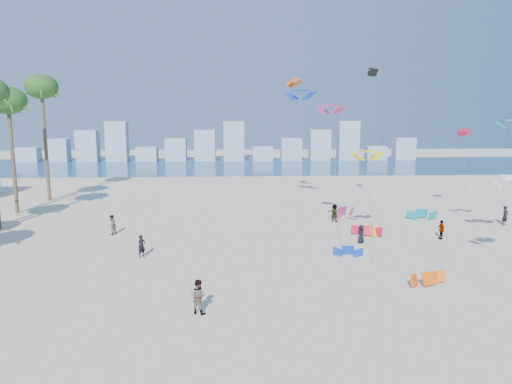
{
  "coord_description": "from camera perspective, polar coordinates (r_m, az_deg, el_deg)",
  "views": [
    {
      "loc": [
        1.2,
        -21.61,
        11.04
      ],
      "look_at": [
        3.0,
        16.0,
        4.5
      ],
      "focal_mm": 33.73,
      "sensor_mm": 36.0,
      "label": 1
    }
  ],
  "objects": [
    {
      "name": "ground",
      "position": [
        24.3,
        -5.52,
        -17.22
      ],
      "size": [
        220.0,
        220.0,
        0.0
      ],
      "primitive_type": "plane",
      "color": "beige",
      "rests_on": "ground"
    },
    {
      "name": "ocean",
      "position": [
        94.27,
        -3.46,
        3.11
      ],
      "size": [
        220.0,
        220.0,
        0.0
      ],
      "primitive_type": "plane",
      "color": "navy",
      "rests_on": "ground"
    },
    {
      "name": "kitesurfer_near",
      "position": [
        37.28,
        -13.41,
        -6.27
      ],
      "size": [
        0.74,
        0.73,
        1.72
      ],
      "primitive_type": "imported",
      "rotation": [
        0.0,
        0.0,
        0.75
      ],
      "color": "black",
      "rests_on": "ground"
    },
    {
      "name": "kitesurfer_mid",
      "position": [
        26.93,
        -6.91,
        -12.19
      ],
      "size": [
        1.16,
        1.06,
        1.92
      ],
      "primitive_type": "imported",
      "rotation": [
        0.0,
        0.0,
        2.7
      ],
      "color": "gray",
      "rests_on": "ground"
    },
    {
      "name": "kitesurfers_far",
      "position": [
        43.46,
        12.07,
        -3.93
      ],
      "size": [
        37.7,
        15.67,
        1.87
      ],
      "color": "black",
      "rests_on": "ground"
    },
    {
      "name": "grounded_kites",
      "position": [
        44.22,
        14.68,
        -4.34
      ],
      "size": [
        13.32,
        22.21,
        0.97
      ],
      "color": "blue",
      "rests_on": "ground"
    },
    {
      "name": "flying_kites",
      "position": [
        45.66,
        13.89,
        9.46
      ],
      "size": [
        20.06,
        30.66,
        15.42
      ],
      "color": "#FFF30D",
      "rests_on": "ground"
    },
    {
      "name": "distant_skyline",
      "position": [
        103.94,
        -4.07,
        5.44
      ],
      "size": [
        85.0,
        3.0,
        8.4
      ],
      "color": "#9EADBF",
      "rests_on": "ground"
    }
  ]
}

